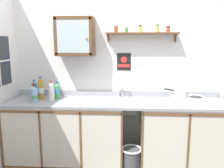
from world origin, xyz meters
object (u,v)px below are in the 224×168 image
(hot_plate_stove, at_px, (189,100))
(bottle_detergent_teal_1, at_px, (34,90))
(saucepan, at_px, (181,93))
(bottle_water_clear_5, at_px, (33,92))
(trash_bin, at_px, (131,162))
(bottle_soda_green_0, at_px, (57,91))
(warning_sign, at_px, (124,62))
(bottle_juice_amber_4, at_px, (41,89))
(bottle_water_blue_3, at_px, (35,95))
(sink, at_px, (117,102))
(bottle_opaque_white_2, at_px, (51,92))
(wall_cabinet, at_px, (75,37))

(hot_plate_stove, bearing_deg, bottle_detergent_teal_1, 177.17)
(hot_plate_stove, xyz_separation_m, saucepan, (-0.10, 0.03, 0.08))
(bottle_water_clear_5, xyz_separation_m, trash_bin, (1.29, -0.18, -0.84))
(hot_plate_stove, bearing_deg, bottle_soda_green_0, 176.40)
(hot_plate_stove, distance_m, warning_sign, 1.00)
(bottle_juice_amber_4, bearing_deg, bottle_water_clear_5, -134.15)
(bottle_water_blue_3, height_order, trash_bin, bottle_water_blue_3)
(bottle_juice_amber_4, distance_m, warning_sign, 1.19)
(sink, distance_m, bottle_soda_green_0, 0.83)
(sink, xyz_separation_m, bottle_opaque_white_2, (-0.85, -0.06, 0.14))
(bottle_water_clear_5, height_order, trash_bin, bottle_water_clear_5)
(bottle_soda_green_0, distance_m, bottle_water_clear_5, 0.31)
(warning_sign, bearing_deg, trash_bin, -77.49)
(saucepan, bearing_deg, hot_plate_stove, -15.76)
(bottle_detergent_teal_1, xyz_separation_m, bottle_water_blue_3, (0.09, -0.21, -0.02))
(saucepan, relative_size, trash_bin, 0.74)
(bottle_soda_green_0, relative_size, trash_bin, 0.62)
(hot_plate_stove, height_order, bottle_opaque_white_2, bottle_opaque_white_2)
(wall_cabinet, bearing_deg, hot_plate_stove, -6.49)
(bottle_soda_green_0, bearing_deg, bottle_opaque_white_2, -103.83)
(hot_plate_stove, xyz_separation_m, warning_sign, (-0.84, 0.29, 0.46))
(sink, relative_size, saucepan, 2.07)
(sink, relative_size, bottle_opaque_white_2, 2.19)
(saucepan, bearing_deg, trash_bin, -160.09)
(bottle_water_blue_3, bearing_deg, sink, 8.07)
(bottle_water_blue_3, height_order, wall_cabinet, wall_cabinet)
(bottle_water_clear_5, bearing_deg, sink, 3.16)
(bottle_water_blue_3, distance_m, bottle_water_clear_5, 0.10)
(saucepan, relative_size, bottle_soda_green_0, 1.20)
(bottle_detergent_teal_1, relative_size, bottle_opaque_white_2, 0.96)
(bottle_detergent_teal_1, height_order, bottle_water_blue_3, bottle_detergent_teal_1)
(sink, xyz_separation_m, bottle_water_clear_5, (-1.10, -0.06, 0.13))
(bottle_juice_amber_4, distance_m, wall_cabinet, 0.84)
(wall_cabinet, xyz_separation_m, trash_bin, (0.76, -0.37, -1.57))
(sink, relative_size, trash_bin, 1.53)
(bottle_juice_amber_4, distance_m, bottle_water_clear_5, 0.11)
(sink, bearing_deg, wall_cabinet, 166.84)
(hot_plate_stove, distance_m, bottle_water_clear_5, 2.02)
(wall_cabinet, bearing_deg, warning_sign, 10.89)
(sink, height_order, bottle_water_blue_3, sink)
(bottle_water_blue_3, bearing_deg, bottle_soda_green_0, 44.50)
(sink, bearing_deg, bottle_water_blue_3, -171.93)
(hot_plate_stove, relative_size, wall_cabinet, 0.78)
(wall_cabinet, height_order, trash_bin, wall_cabinet)
(sink, xyz_separation_m, trash_bin, (0.20, -0.24, -0.71))
(warning_sign, bearing_deg, bottle_water_clear_5, -165.00)
(bottle_juice_amber_4, bearing_deg, trash_bin, -11.66)
(sink, height_order, bottle_water_clear_5, sink)
(bottle_soda_green_0, bearing_deg, bottle_juice_amber_4, -164.07)
(hot_plate_stove, xyz_separation_m, bottle_water_blue_3, (-1.97, -0.11, 0.07))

